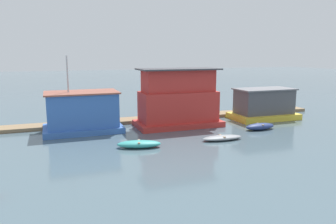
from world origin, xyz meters
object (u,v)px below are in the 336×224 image
at_px(dinghy_teal, 139,144).
at_px(dinghy_navy, 260,126).
at_px(dinghy_grey, 222,138).
at_px(houseboat_blue, 82,112).
at_px(houseboat_red, 178,100).
at_px(houseboat_yellow, 264,105).

height_order(dinghy_teal, dinghy_navy, dinghy_navy).
bearing_deg(dinghy_grey, houseboat_blue, 145.53).
bearing_deg(dinghy_teal, houseboat_red, 47.11).
height_order(houseboat_red, dinghy_teal, houseboat_red).
height_order(dinghy_teal, dinghy_grey, dinghy_teal).
bearing_deg(houseboat_red, dinghy_grey, -77.53).
bearing_deg(dinghy_navy, houseboat_blue, 162.12).
distance_m(houseboat_yellow, dinghy_navy, 5.01).
relative_size(houseboat_yellow, dinghy_navy, 2.29).
bearing_deg(dinghy_grey, dinghy_navy, 22.15).
height_order(houseboat_blue, houseboat_red, houseboat_blue).
relative_size(houseboat_yellow, dinghy_teal, 2.00).
relative_size(houseboat_blue, houseboat_yellow, 0.99).
distance_m(houseboat_blue, houseboat_yellow, 16.95).
relative_size(houseboat_blue, dinghy_grey, 1.98).
height_order(houseboat_yellow, dinghy_navy, houseboat_yellow).
height_order(houseboat_blue, dinghy_teal, houseboat_blue).
bearing_deg(dinghy_grey, dinghy_teal, 177.89).
distance_m(houseboat_blue, dinghy_navy, 14.61).
xyz_separation_m(houseboat_blue, dinghy_teal, (3.05, -6.12, -1.31)).
xyz_separation_m(houseboat_red, dinghy_navy, (5.84, -3.69, -1.99)).
xyz_separation_m(dinghy_grey, dinghy_navy, (4.61, 1.88, 0.10)).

